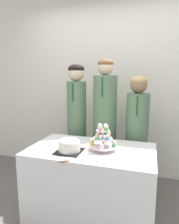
{
  "coord_description": "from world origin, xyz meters",
  "views": [
    {
      "loc": [
        0.53,
        -1.42,
        1.46
      ],
      "look_at": [
        -0.03,
        0.39,
        1.12
      ],
      "focal_mm": 32.0,
      "sensor_mm": 36.0,
      "label": 1
    }
  ],
  "objects_px": {
    "student_0": "(77,128)",
    "round_cake": "(69,145)",
    "cake_knife": "(71,160)",
    "cupcake_stand": "(103,138)",
    "student_1": "(105,130)",
    "student_2": "(136,140)"
  },
  "relations": [
    {
      "from": "cake_knife",
      "to": "student_0",
      "type": "distance_m",
      "value": 0.95
    },
    {
      "from": "cake_knife",
      "to": "round_cake",
      "type": "bearing_deg",
      "value": 86.84
    },
    {
      "from": "round_cake",
      "to": "cake_knife",
      "type": "xyz_separation_m",
      "value": [
        0.09,
        -0.18,
        -0.07
      ]
    },
    {
      "from": "cake_knife",
      "to": "student_0",
      "type": "relative_size",
      "value": 0.17
    },
    {
      "from": "student_0",
      "to": "student_1",
      "type": "relative_size",
      "value": 0.97
    },
    {
      "from": "student_0",
      "to": "student_1",
      "type": "xyz_separation_m",
      "value": [
        0.37,
        0.0,
        -0.01
      ]
    },
    {
      "from": "student_2",
      "to": "round_cake",
      "type": "bearing_deg",
      "value": -128.27
    },
    {
      "from": "student_1",
      "to": "round_cake",
      "type": "bearing_deg",
      "value": -103.59
    },
    {
      "from": "cupcake_stand",
      "to": "student_0",
      "type": "xyz_separation_m",
      "value": [
        -0.48,
        0.57,
        -0.08
      ]
    },
    {
      "from": "cake_knife",
      "to": "student_2",
      "type": "bearing_deg",
      "value": 32.67
    },
    {
      "from": "student_0",
      "to": "round_cake",
      "type": "bearing_deg",
      "value": -74.67
    },
    {
      "from": "cake_knife",
      "to": "cupcake_stand",
      "type": "distance_m",
      "value": 0.4
    },
    {
      "from": "cupcake_stand",
      "to": "student_2",
      "type": "height_order",
      "value": "student_2"
    },
    {
      "from": "student_0",
      "to": "student_2",
      "type": "bearing_deg",
      "value": -0.0
    },
    {
      "from": "cake_knife",
      "to": "student_2",
      "type": "xyz_separation_m",
      "value": [
        0.47,
        0.9,
        -0.05
      ]
    },
    {
      "from": "round_cake",
      "to": "student_2",
      "type": "bearing_deg",
      "value": 51.73
    },
    {
      "from": "student_1",
      "to": "student_2",
      "type": "bearing_deg",
      "value": -0.0
    },
    {
      "from": "cupcake_stand",
      "to": "student_1",
      "type": "bearing_deg",
      "value": 101.18
    },
    {
      "from": "round_cake",
      "to": "cupcake_stand",
      "type": "relative_size",
      "value": 0.88
    },
    {
      "from": "cake_knife",
      "to": "cupcake_stand",
      "type": "height_order",
      "value": "cupcake_stand"
    },
    {
      "from": "cupcake_stand",
      "to": "cake_knife",
      "type": "bearing_deg",
      "value": -120.84
    },
    {
      "from": "student_0",
      "to": "student_2",
      "type": "xyz_separation_m",
      "value": [
        0.76,
        -0.0,
        -0.09
      ]
    }
  ]
}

